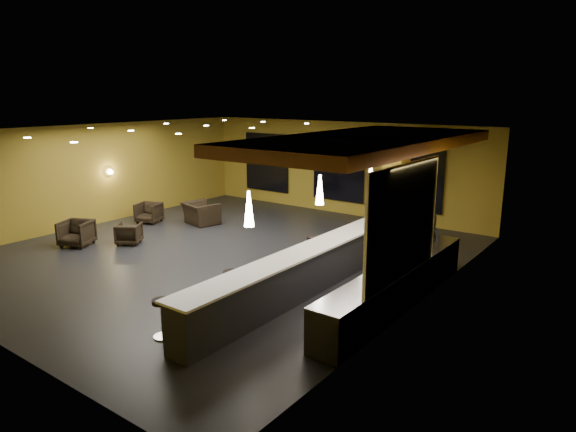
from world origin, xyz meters
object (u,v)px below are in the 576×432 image
Objects in this scene: column at (395,189)px; armchair_c at (149,213)px; pendant_0 at (249,209)px; armchair_a at (76,233)px; pendant_1 at (320,190)px; staff_b at (414,236)px; armchair_b at (129,234)px; bar_stool_4 at (350,233)px; staff_a at (379,234)px; pendant_2 at (371,176)px; bar_stool_0 at (162,313)px; prep_counter at (396,287)px; bar_counter at (307,272)px; bar_stool_1 at (232,283)px; bar_stool_2 at (281,265)px; staff_c at (428,240)px; armchair_d at (201,213)px; bar_stool_3 at (314,247)px.

column reaches higher than armchair_c.
armchair_a is at bearing 173.07° from pendant_0.
staff_b is (1.21, 2.76, -1.53)m from pendant_1.
bar_stool_4 is at bearing 175.79° from armchair_b.
staff_a is 2.53× the size of armchair_b.
column is at bearing 90.00° from pendant_0.
pendant_2 reaches higher than bar_stool_0.
prep_counter is at bearing -46.23° from bar_stool_4.
staff_b is at bearing 19.22° from staff_a.
pendant_0 is at bearing -90.00° from pendant_1.
bar_counter is 1.81m from bar_stool_1.
pendant_0 reaches higher than bar_stool_1.
armchair_a is 3.21m from armchair_c.
bar_stool_0 is 0.98× the size of bar_stool_2.
pendant_1 is (0.00, 2.50, 0.00)m from pendant_0.
bar_stool_4 is (-0.85, 2.97, -1.83)m from pendant_1.
pendant_1 is at bearing 77.38° from bar_stool_0.
bar_counter reaches higher than bar_stool_4.
pendant_1 is (-2.00, 0.00, 1.92)m from prep_counter.
pendant_0 is 2.12m from bar_stool_1.
pendant_2 is 0.45× the size of staff_c.
armchair_c is (-9.88, -1.15, -0.41)m from staff_c.
column is at bearing 141.01° from staff_b.
armchair_a is 1.23× the size of armchair_b.
bar_stool_2 is at bearing 166.94° from armchair_d.
bar_counter is 2.70m from staff_a.
bar_counter is 3.61m from bar_stool_0.
pendant_2 is 2.07m from bar_stool_4.
bar_stool_0 is 0.99× the size of bar_stool_1.
bar_stool_0 is (5.77, -6.60, 0.10)m from armchair_d.
pendant_0 is 1.00× the size of pendant_1.
bar_counter reaches higher than prep_counter.
staff_b reaches higher than bar_stool_1.
bar_counter is 3.57m from bar_stool_4.
bar_stool_2 is at bearing 178.74° from bar_counter.
column is at bearing 81.55° from bar_stool_1.
bar_stool_0 is 5.21m from bar_stool_3.
staff_b is (1.21, 3.26, 0.32)m from bar_counter.
bar_counter is 10.53× the size of bar_stool_0.
staff_a is at bearing 79.19° from bar_counter.
prep_counter reaches higher than armchair_c.
armchair_d is (-0.03, 3.08, 0.06)m from armchair_b.
armchair_a is 0.74× the size of armchair_d.
staff_c reaches higher than armchair_d.
bar_stool_3 is at bearing 157.59° from prep_counter.
armchair_b is 0.60× the size of armchair_d.
bar_stool_4 is at bearing -177.05° from staff_b.
bar_stool_1 is (-0.92, -1.56, -0.01)m from bar_counter.
column is 8.19m from armchair_b.
armchair_d is at bearing 11.05° from armchair_c.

